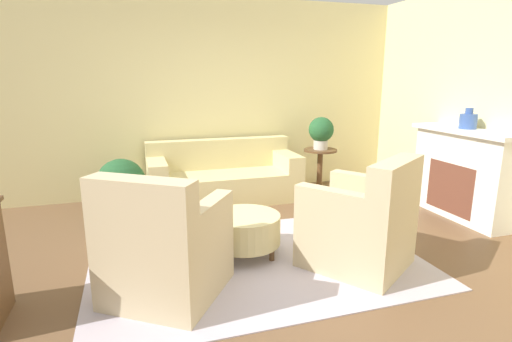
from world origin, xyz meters
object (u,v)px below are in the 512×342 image
at_px(side_table, 320,164).
at_px(vase_mantel_near, 468,120).
at_px(ottoman_table, 245,229).
at_px(potted_plant_on_side_table, 321,131).
at_px(armchair_right, 362,226).
at_px(potted_plant_floor, 121,184).
at_px(couch, 224,178).
at_px(armchair_left, 164,250).

relative_size(side_table, vase_mantel_near, 2.70).
relative_size(ottoman_table, potted_plant_on_side_table, 1.45).
bearing_deg(armchair_right, potted_plant_on_side_table, 72.89).
bearing_deg(vase_mantel_near, ottoman_table, -174.48).
height_order(vase_mantel_near, potted_plant_floor, vase_mantel_near).
bearing_deg(couch, ottoman_table, -96.67).
bearing_deg(potted_plant_floor, ottoman_table, -54.15).
distance_m(side_table, vase_mantel_near, 2.03).
bearing_deg(ottoman_table, armchair_right, -29.61).
xyz_separation_m(armchair_right, potted_plant_on_side_table, (0.70, 2.29, 0.54)).
height_order(potted_plant_on_side_table, potted_plant_floor, potted_plant_on_side_table).
height_order(side_table, vase_mantel_near, vase_mantel_near).
height_order(couch, armchair_right, armchair_right).
bearing_deg(potted_plant_on_side_table, armchair_right, -107.11).
xyz_separation_m(armchair_right, side_table, (0.70, 2.29, 0.05)).
relative_size(couch, armchair_right, 1.81).
height_order(couch, side_table, couch).
xyz_separation_m(couch, vase_mantel_near, (2.60, -1.59, 0.89)).
bearing_deg(armchair_right, side_table, 72.89).
distance_m(armchair_right, vase_mantel_near, 2.19).
xyz_separation_m(side_table, potted_plant_on_side_table, (-0.00, -0.00, 0.48)).
bearing_deg(potted_plant_on_side_table, side_table, 45.00).
relative_size(armchair_left, armchair_right, 1.00).
distance_m(couch, potted_plant_floor, 1.39).
distance_m(vase_mantel_near, potted_plant_floor, 4.25).
bearing_deg(potted_plant_on_side_table, ottoman_table, -133.37).
height_order(armchair_left, ottoman_table, armchair_left).
height_order(armchair_left, potted_plant_floor, armchair_left).
xyz_separation_m(couch, ottoman_table, (-0.22, -1.86, -0.03)).
bearing_deg(armchair_right, vase_mantel_near, 23.42).
bearing_deg(couch, armchair_left, -113.02).
relative_size(vase_mantel_near, potted_plant_floor, 0.34).
distance_m(ottoman_table, potted_plant_on_side_table, 2.50).
bearing_deg(ottoman_table, side_table, 46.63).
height_order(armchair_right, ottoman_table, armchair_right).
bearing_deg(couch, vase_mantel_near, -31.39).
xyz_separation_m(side_table, vase_mantel_near, (1.17, -1.48, 0.75)).
xyz_separation_m(ottoman_table, vase_mantel_near, (2.82, 0.27, 0.93)).
relative_size(vase_mantel_near, potted_plant_on_side_table, 0.52).
bearing_deg(ottoman_table, vase_mantel_near, 5.52).
distance_m(vase_mantel_near, potted_plant_on_side_table, 1.90).
bearing_deg(couch, side_table, -4.46).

